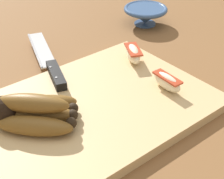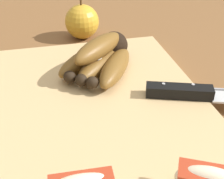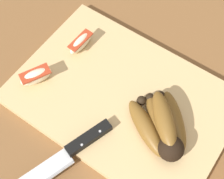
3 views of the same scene
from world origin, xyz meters
TOP-DOWN VIEW (x-y plane):
  - ground_plane at (0.00, 0.00)m, footprint 6.00×6.00m
  - cutting_board at (-0.00, 0.02)m, footprint 0.46×0.32m
  - banana_bunch at (0.11, -0.01)m, footprint 0.16×0.15m
  - chefs_knife at (-0.01, -0.15)m, footprint 0.12×0.27m
  - whole_apple at (0.30, -0.00)m, footprint 0.08×0.08m

SIDE VIEW (x-z plane):
  - ground_plane at x=0.00m, z-range 0.00..0.00m
  - cutting_board at x=0.00m, z-range 0.00..0.02m
  - chefs_knife at x=-0.01m, z-range 0.02..0.04m
  - whole_apple at x=0.30m, z-range -0.01..0.08m
  - banana_bunch at x=0.11m, z-range 0.01..0.07m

